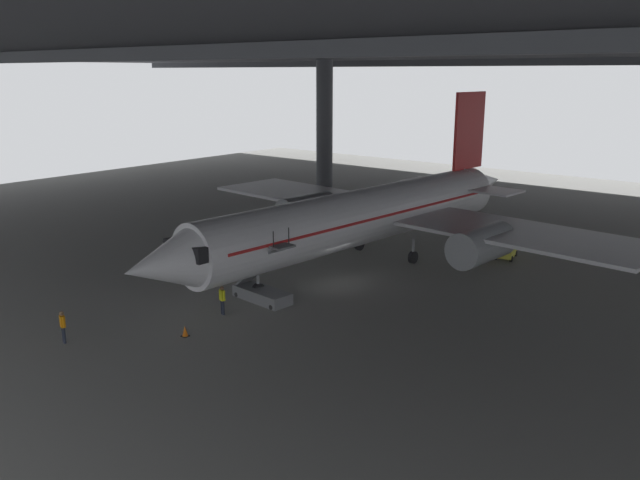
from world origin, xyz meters
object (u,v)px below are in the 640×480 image
boarding_stairs (263,289)px  crew_worker_by_stairs (222,298)px  airplane_main (367,215)px  baggage_tug (506,251)px  traffic_cone_orange (185,331)px  crew_worker_near_nose (63,325)px

boarding_stairs → crew_worker_by_stairs: bearing=-93.2°
airplane_main → baggage_tug: 10.96m
airplane_main → baggage_tug: airplane_main is taller
airplane_main → crew_worker_by_stairs: bearing=-91.8°
boarding_stairs → traffic_cone_orange: (0.65, -6.54, -0.45)m
airplane_main → crew_worker_by_stairs: size_ratio=22.37×
traffic_cone_orange → crew_worker_near_nose: bearing=-133.3°
airplane_main → crew_worker_near_nose: 22.01m
airplane_main → crew_worker_near_nose: airplane_main is taller
crew_worker_by_stairs → baggage_tug: size_ratio=0.71×
crew_worker_near_nose → traffic_cone_orange: size_ratio=2.87×
crew_worker_near_nose → crew_worker_by_stairs: size_ratio=1.01×
boarding_stairs → baggage_tug: boarding_stairs is taller
traffic_cone_orange → baggage_tug: size_ratio=0.25×
boarding_stairs → crew_worker_near_nose: (-3.53, -10.97, 0.25)m
airplane_main → crew_worker_near_nose: size_ratio=22.16×
boarding_stairs → traffic_cone_orange: size_ratio=7.90×
crew_worker_near_nose → baggage_tug: size_ratio=0.72×
crew_worker_by_stairs → baggage_tug: crew_worker_by_stairs is taller
crew_worker_by_stairs → traffic_cone_orange: (0.82, -3.41, -0.68)m
crew_worker_near_nose → baggage_tug: 31.12m
airplane_main → baggage_tug: size_ratio=15.91×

